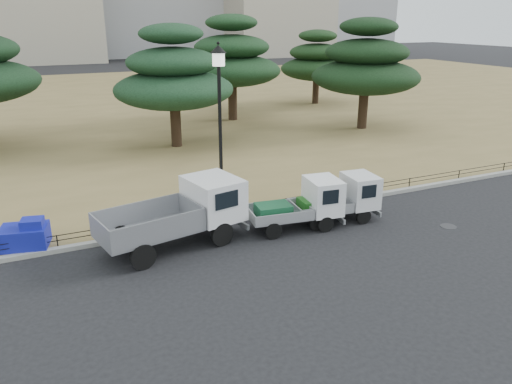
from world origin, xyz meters
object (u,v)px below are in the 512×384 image
truck_kei_rear (341,199)px  tarp_pile (25,235)px  street_lamp (220,105)px  truck_large (180,212)px  truck_kei_front (302,205)px

truck_kei_rear → tarp_pile: truck_kei_rear is taller
truck_kei_rear → street_lamp: 5.80m
truck_large → truck_kei_rear: truck_large is taller
truck_kei_rear → tarp_pile: (-11.09, 2.11, -0.32)m
truck_kei_rear → street_lamp: street_lamp is taller
truck_large → tarp_pile: 5.21m
street_lamp → tarp_pile: street_lamp is taller
truck_kei_front → tarp_pile: bearing=174.0°
truck_large → street_lamp: (2.04, 1.42, 3.27)m
truck_large → truck_kei_rear: bearing=-15.4°
tarp_pile → truck_large: bearing=-19.2°
truck_large → street_lamp: street_lamp is taller
truck_kei_front → street_lamp: (-2.45, 1.85, 3.57)m
truck_kei_front → truck_kei_rear: 1.71m
truck_kei_front → truck_kei_rear: size_ratio=1.04×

